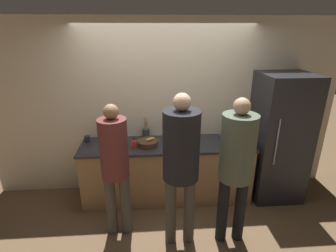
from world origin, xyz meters
TOP-DOWN VIEW (x-y plane):
  - ground_plane at (0.00, 0.00)m, footprint 14.00×14.00m
  - wall_back at (0.00, 0.71)m, footprint 5.20×0.06m
  - counter at (0.00, 0.38)m, footprint 2.45×0.69m
  - refrigerator at (1.64, 0.34)m, footprint 0.71×0.72m
  - person_left at (-0.65, -0.34)m, footprint 0.32×0.32m
  - person_center at (0.09, -0.54)m, footprint 0.40×0.40m
  - person_right at (0.70, -0.56)m, footprint 0.38×0.38m
  - fruit_bowl at (-0.27, 0.32)m, footprint 0.29×0.29m
  - utensil_crock at (-0.30, 0.60)m, footprint 0.11×0.11m
  - bottle_red at (-0.46, 0.25)m, footprint 0.07×0.07m
  - cup_black at (-1.15, 0.52)m, footprint 0.08×0.08m
  - cup_blue at (0.82, 0.47)m, footprint 0.07×0.07m
  - potted_plant at (0.96, 0.47)m, footprint 0.15×0.15m

SIDE VIEW (x-z plane):
  - ground_plane at x=0.00m, z-range 0.00..0.00m
  - counter at x=0.00m, z-range 0.00..0.88m
  - cup_blue at x=0.82m, z-range 0.88..0.96m
  - fruit_bowl at x=-0.27m, z-range 0.87..0.99m
  - cup_black at x=-1.15m, z-range 0.88..0.97m
  - refrigerator at x=1.64m, z-range 0.00..1.87m
  - bottle_red at x=-0.46m, z-range 0.87..1.02m
  - utensil_crock at x=-0.30m, z-range 0.80..1.12m
  - person_left at x=-0.65m, z-range 0.15..1.83m
  - potted_plant at x=0.96m, z-range 0.89..1.12m
  - person_right at x=0.70m, z-range 0.20..1.98m
  - person_center at x=0.09m, z-range 0.21..2.05m
  - wall_back at x=0.00m, z-range 0.00..2.60m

